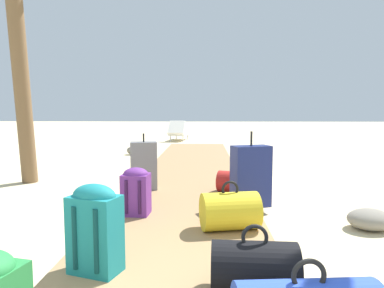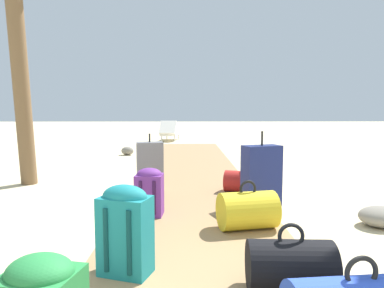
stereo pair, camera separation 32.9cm
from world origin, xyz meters
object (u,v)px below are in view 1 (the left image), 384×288
duffel_bag_yellow (230,211)px  backpack_teal (95,226)px  backpack_purple (136,190)px  suitcase_grey (144,166)px  suitcase_navy (251,176)px  duffel_bag_black (254,268)px  duffel_bag_red (240,182)px  lounge_chair (179,132)px

duffel_bag_yellow → backpack_teal: bearing=-137.4°
backpack_purple → suitcase_grey: bearing=95.6°
suitcase_navy → duffel_bag_yellow: suitcase_navy is taller
duffel_bag_yellow → duffel_bag_black: size_ratio=1.09×
duffel_bag_black → backpack_teal: bearing=166.6°
duffel_bag_yellow → backpack_purple: bearing=155.3°
suitcase_navy → backpack_purple: bearing=-163.9°
backpack_purple → duffel_bag_black: backpack_purple is taller
duffel_bag_red → backpack_teal: 2.69m
duffel_bag_yellow → duffel_bag_red: bearing=80.5°
backpack_purple → duffel_bag_yellow: size_ratio=0.87×
suitcase_navy → duffel_bag_yellow: size_ratio=1.49×
duffel_bag_black → duffel_bag_red: duffel_bag_black is taller
suitcase_navy → backpack_teal: suitcase_navy is taller
duffel_bag_yellow → duffel_bag_black: duffel_bag_yellow is taller
duffel_bag_red → backpack_teal: bearing=-117.4°
duffel_bag_black → duffel_bag_yellow: bearing=93.2°
duffel_bag_yellow → suitcase_grey: size_ratio=0.74×
backpack_teal → lounge_chair: size_ratio=0.39×
duffel_bag_yellow → suitcase_navy: bearing=70.0°
duffel_bag_black → suitcase_grey: suitcase_grey is taller
backpack_purple → duffel_bag_red: size_ratio=0.76×
suitcase_navy → backpack_teal: bearing=-126.8°
backpack_purple → backpack_teal: (-0.02, -1.36, 0.06)m
duffel_bag_black → backpack_teal: backpack_teal is taller
suitcase_navy → duffel_bag_black: 2.00m
duffel_bag_black → lounge_chair: bearing=96.4°
duffel_bag_red → lounge_chair: 9.04m
suitcase_grey → backpack_teal: bearing=-87.8°
backpack_purple → duffel_bag_black: bearing=-57.2°
duffel_bag_black → backpack_teal: 1.10m
duffel_bag_red → backpack_teal: size_ratio=1.08×
suitcase_navy → duffel_bag_black: (-0.23, -1.98, -0.19)m
duffel_bag_red → backpack_purple: bearing=-139.9°
lounge_chair → suitcase_grey: bearing=-89.1°
duffel_bag_black → backpack_teal: size_ratio=0.86×
suitcase_navy → lounge_chair: 9.70m
duffel_bag_yellow → suitcase_grey: (-1.09, 1.66, 0.16)m
suitcase_navy → duffel_bag_yellow: (-0.30, -0.81, -0.18)m
backpack_teal → backpack_purple: bearing=89.2°
duffel_bag_red → backpack_teal: (-1.24, -2.39, 0.18)m
backpack_purple → suitcase_grey: suitcase_grey is taller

